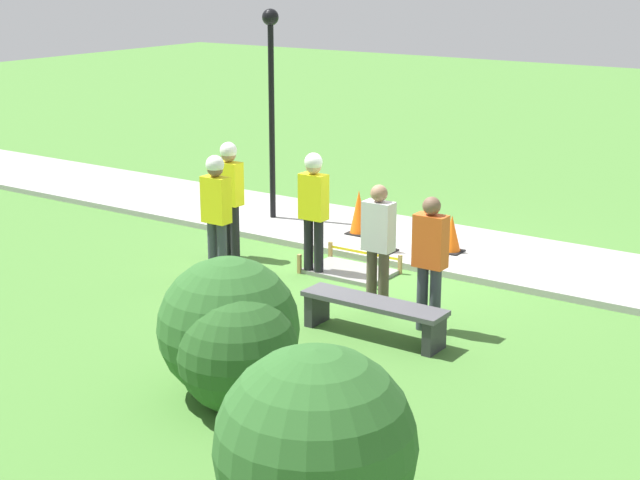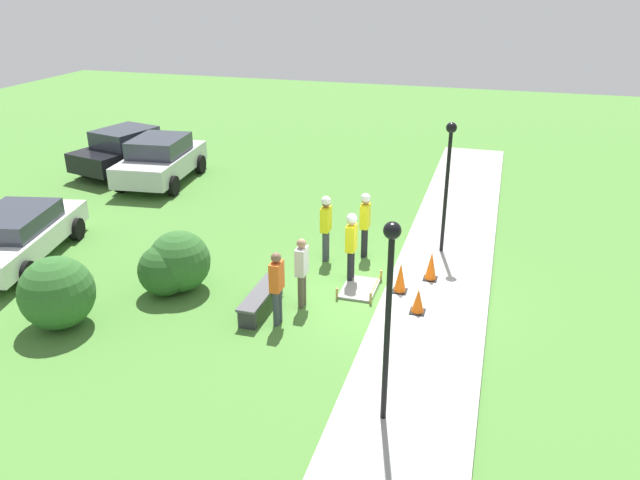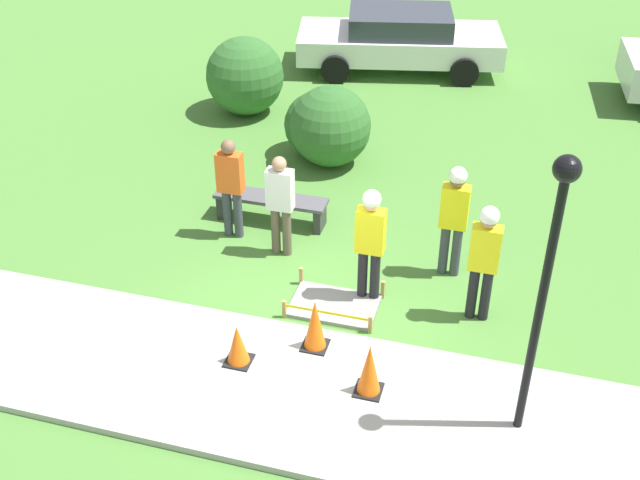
# 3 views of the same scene
# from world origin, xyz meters

# --- Properties ---
(ground_plane) EXTENTS (60.00, 60.00, 0.00)m
(ground_plane) POSITION_xyz_m (0.00, 0.00, 0.00)
(ground_plane) COLOR #477A33
(sidewalk) EXTENTS (28.00, 2.45, 0.10)m
(sidewalk) POSITION_xyz_m (0.00, -1.22, 0.05)
(sidewalk) COLOR #9E9E99
(sidewalk) RESTS_ON ground_plane
(wet_concrete_patch) EXTENTS (1.28, 0.86, 0.29)m
(wet_concrete_patch) POSITION_xyz_m (0.16, 0.62, 0.04)
(wet_concrete_patch) COLOR gray
(wet_concrete_patch) RESTS_ON ground_plane
(traffic_cone_near_patch) EXTENTS (0.34, 0.34, 0.58)m
(traffic_cone_near_patch) POSITION_xyz_m (-0.71, -0.92, 0.39)
(traffic_cone_near_patch) COLOR black
(traffic_cone_near_patch) RESTS_ON sidewalk
(traffic_cone_far_patch) EXTENTS (0.34, 0.34, 0.75)m
(traffic_cone_far_patch) POSITION_xyz_m (0.16, -0.37, 0.47)
(traffic_cone_far_patch) COLOR black
(traffic_cone_far_patch) RESTS_ON sidewalk
(traffic_cone_sidewalk_edge) EXTENTS (0.34, 0.34, 0.73)m
(traffic_cone_sidewalk_edge) POSITION_xyz_m (1.02, -0.99, 0.46)
(traffic_cone_sidewalk_edge) COLOR black
(traffic_cone_sidewalk_edge) RESTS_ON sidewalk
(park_bench) EXTENTS (1.87, 0.44, 0.47)m
(park_bench) POSITION_xyz_m (-1.44, 2.56, 0.34)
(park_bench) COLOR #2D2D33
(park_bench) RESTS_ON ground_plane
(worker_supervisor) EXTENTS (0.40, 0.26, 1.80)m
(worker_supervisor) POSITION_xyz_m (2.13, 0.95, 1.08)
(worker_supervisor) COLOR black
(worker_supervisor) RESTS_ON ground_plane
(worker_assistant) EXTENTS (0.40, 0.26, 1.81)m
(worker_assistant) POSITION_xyz_m (0.57, 0.95, 1.08)
(worker_assistant) COLOR black
(worker_assistant) RESTS_ON ground_plane
(worker_trainee) EXTENTS (0.40, 0.26, 1.81)m
(worker_trainee) POSITION_xyz_m (1.59, 1.89, 1.09)
(worker_trainee) COLOR #383D47
(worker_trainee) RESTS_ON ground_plane
(bystander_in_orange_shirt) EXTENTS (0.40, 0.22, 1.71)m
(bystander_in_orange_shirt) POSITION_xyz_m (-1.89, 1.99, 0.97)
(bystander_in_orange_shirt) COLOR #383D47
(bystander_in_orange_shirt) RESTS_ON ground_plane
(bystander_in_gray_shirt) EXTENTS (0.40, 0.22, 1.69)m
(bystander_in_gray_shirt) POSITION_xyz_m (-0.99, 1.72, 0.95)
(bystander_in_gray_shirt) COLOR brown
(bystander_in_gray_shirt) RESTS_ON ground_plane
(lamppost_near) EXTENTS (0.28, 0.28, 3.56)m
(lamppost_near) POSITION_xyz_m (2.84, -1.06, 2.46)
(lamppost_near) COLOR black
(lamppost_near) RESTS_ON sidewalk
(shrub_rounded_near) EXTENTS (1.61, 1.61, 1.61)m
(shrub_rounded_near) POSITION_xyz_m (-3.33, 6.50, 0.80)
(shrub_rounded_near) COLOR #2D6028
(shrub_rounded_near) RESTS_ON ground_plane
(shrub_rounded_mid) EXTENTS (1.25, 1.25, 1.25)m
(shrub_rounded_mid) POSITION_xyz_m (-1.36, 5.05, 0.62)
(shrub_rounded_mid) COLOR #285623
(shrub_rounded_mid) RESTS_ON ground_plane
(shrub_rounded_far) EXTENTS (1.50, 1.50, 1.50)m
(shrub_rounded_far) POSITION_xyz_m (-1.05, 4.80, 0.75)
(shrub_rounded_far) COLOR #2D6028
(shrub_rounded_far) RESTS_ON ground_plane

